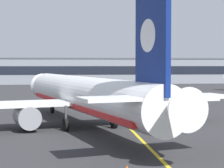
# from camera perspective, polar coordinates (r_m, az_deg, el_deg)

# --- Properties ---
(ground_plane) EXTENTS (400.00, 400.00, 0.00)m
(ground_plane) POSITION_cam_1_polar(r_m,az_deg,el_deg) (31.62, 7.53, -9.62)
(ground_plane) COLOR #2D2D30
(taxiway_centreline) EXTENTS (4.67, 179.95, 0.01)m
(taxiway_centreline) POSITION_cam_1_polar(r_m,az_deg,el_deg) (60.74, 0.18, -3.70)
(taxiway_centreline) COLOR yellow
(taxiway_centreline) RESTS_ON ground
(airliner_foreground) EXTENTS (32.20, 40.94, 11.65)m
(airliner_foreground) POSITION_cam_1_polar(r_m,az_deg,el_deg) (45.46, -3.64, -1.57)
(airliner_foreground) COLOR white
(airliner_foreground) RESTS_ON ground
(safety_cone_by_nose_gear) EXTENTS (0.44, 0.44, 0.55)m
(safety_cone_by_nose_gear) POSITION_cam_1_polar(r_m,az_deg,el_deg) (60.70, -3.34, -3.46)
(safety_cone_by_nose_gear) COLOR orange
(safety_cone_by_nose_gear) RESTS_ON ground
(terminal_building) EXTENTS (122.68, 12.40, 9.00)m
(terminal_building) POSITION_cam_1_polar(r_m,az_deg,el_deg) (149.59, -6.45, 1.77)
(terminal_building) COLOR gray
(terminal_building) RESTS_ON ground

